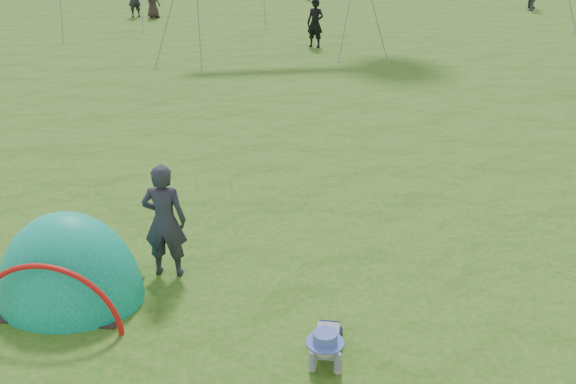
{
  "coord_description": "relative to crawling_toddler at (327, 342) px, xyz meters",
  "views": [
    {
      "loc": [
        -0.56,
        -5.16,
        4.52
      ],
      "look_at": [
        0.82,
        2.93,
        1.0
      ],
      "focal_mm": 40.0,
      "sensor_mm": 36.0,
      "label": 1
    }
  ],
  "objects": [
    {
      "name": "crawling_toddler",
      "position": [
        0.0,
        0.0,
        0.0
      ],
      "size": [
        0.72,
        0.86,
        0.57
      ],
      "primitive_type": null,
      "rotation": [
        0.0,
        0.0,
        -0.32
      ],
      "color": "black",
      "rests_on": "ground"
    },
    {
      "name": "popup_tent",
      "position": [
        -2.93,
        1.81,
        -0.28
      ],
      "size": [
        2.18,
        1.95,
        2.4
      ],
      "primitive_type": "ellipsoid",
      "rotation": [
        0.0,
        0.0,
        -0.26
      ],
      "color": "#007C63",
      "rests_on": "ground"
    },
    {
      "name": "standing_adult",
      "position": [
        -1.71,
        2.27,
        0.52
      ],
      "size": [
        0.66,
        0.52,
        1.61
      ],
      "primitive_type": "imported",
      "rotation": [
        0.0,
        0.0,
        2.9
      ],
      "color": "#26252F",
      "rests_on": "ground"
    },
    {
      "name": "crowd_person_4",
      "position": [
        -2.44,
        27.21,
        0.55
      ],
      "size": [
        0.9,
        0.97,
        1.67
      ],
      "primitive_type": "imported",
      "rotation": [
        0.0,
        0.0,
        0.95
      ],
      "color": "#2F2522",
      "rests_on": "ground"
    },
    {
      "name": "crowd_person_6",
      "position": [
        3.73,
        18.36,
        0.6
      ],
      "size": [
        0.77,
        0.73,
        1.77
      ],
      "primitive_type": "imported",
      "rotation": [
        0.0,
        0.0,
        5.65
      ],
      "color": "black",
      "rests_on": "ground"
    }
  ]
}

